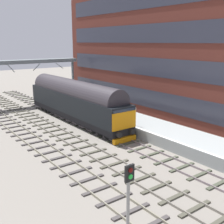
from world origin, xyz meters
TOP-DOWN VIEW (x-y plane):
  - ground_plane at (0.00, 0.00)m, footprint 140.00×140.00m
  - track_main at (0.00, 0.00)m, footprint 2.50×60.00m
  - track_adjacent_west at (-3.54, 0.00)m, footprint 2.50×60.00m
  - track_adjacent_far_west at (-6.45, 0.00)m, footprint 2.50×60.00m
  - station_platform at (3.60, 0.00)m, footprint 4.00×44.00m
  - station_building at (11.16, 2.63)m, footprint 5.68×36.27m
  - diesel_locomotive at (0.00, 5.67)m, footprint 2.74×18.09m
  - signal_post_near at (-8.49, -13.87)m, footprint 0.44×0.22m
  - platform_number_sign at (1.96, -2.29)m, footprint 0.10×0.44m
  - waiting_passenger at (2.65, 0.49)m, footprint 0.43×0.49m
  - overhead_footbridge at (-1.17, 17.68)m, footprint 15.75×2.00m

SIDE VIEW (x-z plane):
  - ground_plane at x=0.00m, z-range 0.00..0.00m
  - track_adjacent_west at x=-3.54m, z-range -0.02..0.13m
  - track_adjacent_far_west at x=-6.45m, z-range -0.02..0.13m
  - track_main at x=0.00m, z-range -0.02..0.13m
  - station_platform at x=3.60m, z-range 0.00..1.01m
  - waiting_passenger at x=2.65m, z-range 1.17..2.81m
  - platform_number_sign at x=1.96m, z-range 1.31..3.13m
  - diesel_locomotive at x=0.00m, z-range 0.14..4.82m
  - signal_post_near at x=-8.49m, z-range 0.52..4.60m
  - overhead_footbridge at x=-1.17m, z-range 2.63..8.94m
  - station_building at x=11.16m, z-range 0.00..15.22m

